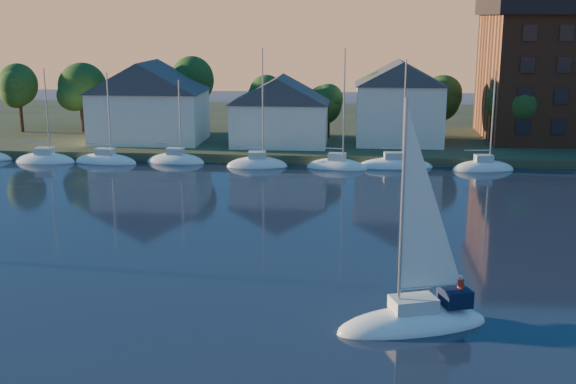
# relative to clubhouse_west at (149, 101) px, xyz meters

# --- Properties ---
(shoreline_land) EXTENTS (160.00, 50.00, 2.00)m
(shoreline_land) POSITION_rel_clubhouse_west_xyz_m (22.00, 17.00, -5.93)
(shoreline_land) COLOR #313A22
(shoreline_land) RESTS_ON ground
(wooden_dock) EXTENTS (120.00, 3.00, 1.00)m
(wooden_dock) POSITION_rel_clubhouse_west_xyz_m (22.00, -6.00, -5.93)
(wooden_dock) COLOR brown
(wooden_dock) RESTS_ON ground
(clubhouse_west) EXTENTS (13.65, 9.45, 9.64)m
(clubhouse_west) POSITION_rel_clubhouse_west_xyz_m (0.00, 0.00, 0.00)
(clubhouse_west) COLOR white
(clubhouse_west) RESTS_ON shoreline_land
(clubhouse_centre) EXTENTS (11.55, 8.40, 8.08)m
(clubhouse_centre) POSITION_rel_clubhouse_west_xyz_m (16.00, -1.00, -0.80)
(clubhouse_centre) COLOR white
(clubhouse_centre) RESTS_ON shoreline_land
(clubhouse_east) EXTENTS (10.50, 8.40, 9.80)m
(clubhouse_east) POSITION_rel_clubhouse_west_xyz_m (30.00, 1.00, 0.07)
(clubhouse_east) COLOR white
(clubhouse_east) RESTS_ON shoreline_land
(tree_line) EXTENTS (93.40, 5.40, 8.90)m
(tree_line) POSITION_rel_clubhouse_west_xyz_m (24.00, 5.00, 1.24)
(tree_line) COLOR #3A281A
(tree_line) RESTS_ON shoreline_land
(moored_fleet) EXTENTS (63.50, 2.40, 12.05)m
(moored_fleet) POSITION_rel_clubhouse_west_xyz_m (10.00, -9.00, -5.83)
(moored_fleet) COLOR white
(moored_fleet) RESTS_ON ground
(hero_sailboat) EXTENTS (8.65, 5.11, 13.03)m
(hero_sailboat) POSITION_rel_clubhouse_west_xyz_m (27.88, -49.91, -5.38)
(hero_sailboat) COLOR white
(hero_sailboat) RESTS_ON ground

